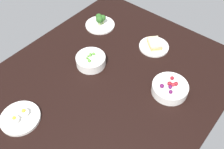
# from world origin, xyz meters

# --- Properties ---
(dining_table) EXTENTS (1.22, 1.07, 0.04)m
(dining_table) POSITION_xyz_m (0.00, 0.00, 0.02)
(dining_table) COLOR black
(dining_table) RESTS_ON ground
(plate_eggs) EXTENTS (0.18, 0.18, 0.05)m
(plate_eggs) POSITION_xyz_m (0.46, -0.16, 0.05)
(plate_eggs) COLOR white
(plate_eggs) RESTS_ON dining_table
(plate_sandwich) EXTENTS (0.17, 0.17, 0.04)m
(plate_sandwich) POSITION_xyz_m (-0.33, 0.04, 0.05)
(plate_sandwich) COLOR white
(plate_sandwich) RESTS_ON dining_table
(bowl_berries) EXTENTS (0.18, 0.18, 0.07)m
(bowl_berries) POSITION_xyz_m (-0.11, 0.28, 0.07)
(bowl_berries) COLOR white
(bowl_berries) RESTS_ON dining_table
(bowl_peas) EXTENTS (0.16, 0.16, 0.07)m
(bowl_peas) POSITION_xyz_m (0.00, -0.15, 0.07)
(bowl_peas) COLOR white
(bowl_peas) RESTS_ON dining_table
(plate_broccoli) EXTENTS (0.18, 0.18, 0.08)m
(plate_broccoli) POSITION_xyz_m (-0.28, -0.33, 0.06)
(plate_broccoli) COLOR white
(plate_broccoli) RESTS_ON dining_table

